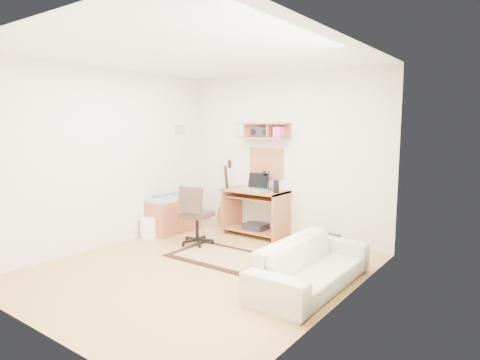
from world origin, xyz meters
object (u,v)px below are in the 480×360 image
Objects in this scene: task_chair at (197,215)px; sofa at (312,257)px; printer at (321,242)px; desk at (256,213)px; cabinet at (174,216)px.

sofa is at bearing -26.75° from task_chair.
printer is at bearing 16.03° from task_chair.
desk is 1.11× the size of cabinet.
desk reaches higher than printer.
cabinet is 3.07m from sofa.
sofa is (2.96, -0.80, 0.07)m from cabinet.
cabinet is (-1.25, -0.62, -0.10)m from desk.
desk is 1.04m from task_chair.
printer is (2.42, 0.60, -0.19)m from cabinet.
cabinet is at bearing -153.70° from desk.
desk is 1.09× the size of task_chair.
sofa reaches higher than printer.
desk is 1.20m from printer.
desk is at bearing 26.30° from cabinet.
sofa is (2.13, -0.47, -0.11)m from task_chair.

